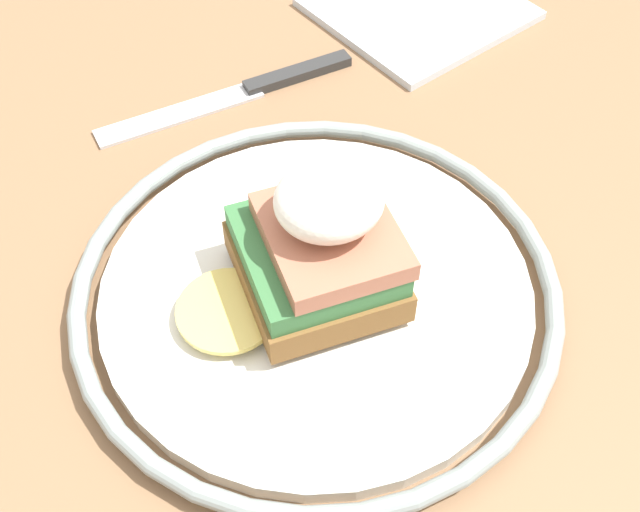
# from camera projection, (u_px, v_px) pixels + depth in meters

# --- Properties ---
(dining_table) EXTENTS (1.00, 0.85, 0.75)m
(dining_table) POSITION_uv_depth(u_px,v_px,m) (309.00, 381.00, 0.54)
(dining_table) COLOR #846042
(dining_table) RESTS_ON ground_plane
(plate) EXTENTS (0.26, 0.26, 0.02)m
(plate) POSITION_uv_depth(u_px,v_px,m) (320.00, 288.00, 0.43)
(plate) COLOR silver
(plate) RESTS_ON dining_table
(sandwich) EXTENTS (0.08, 0.12, 0.07)m
(sandwich) POSITION_uv_depth(u_px,v_px,m) (321.00, 244.00, 0.40)
(sandwich) COLOR brown
(sandwich) RESTS_ON plate
(knife) EXTENTS (0.04, 0.19, 0.01)m
(knife) POSITION_uv_depth(u_px,v_px,m) (249.00, 90.00, 0.55)
(knife) COLOR #2D2D2D
(knife) RESTS_ON dining_table
(napkin) EXTENTS (0.17, 0.17, 0.01)m
(napkin) POSITION_uv_depth(u_px,v_px,m) (418.00, 9.00, 0.61)
(napkin) COLOR silver
(napkin) RESTS_ON dining_table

